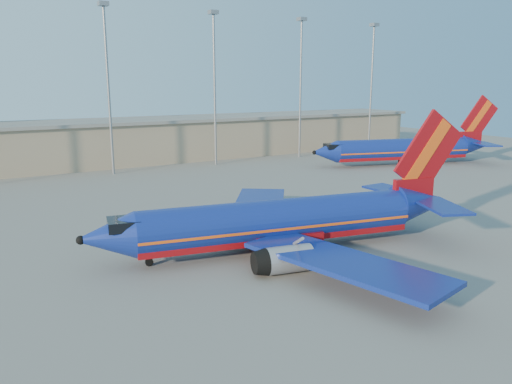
# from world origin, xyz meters

# --- Properties ---
(ground) EXTENTS (220.00, 220.00, 0.00)m
(ground) POSITION_xyz_m (0.00, 0.00, 0.00)
(ground) COLOR slate
(ground) RESTS_ON ground
(terminal_building) EXTENTS (122.00, 16.00, 8.50)m
(terminal_building) POSITION_xyz_m (10.00, 58.00, 4.32)
(terminal_building) COLOR gray
(terminal_building) RESTS_ON ground
(light_mast_row) EXTENTS (101.60, 1.60, 28.65)m
(light_mast_row) POSITION_xyz_m (5.00, 46.00, 17.55)
(light_mast_row) COLOR gray
(light_mast_row) RESTS_ON ground
(aircraft_main) EXTENTS (38.26, 36.46, 13.07)m
(aircraft_main) POSITION_xyz_m (-1.79, -3.15, 2.79)
(aircraft_main) COLOR navy
(aircraft_main) RESTS_ON ground
(aircraft_second) EXTENTS (38.18, 19.20, 13.27)m
(aircraft_second) POSITION_xyz_m (46.68, 26.97, 3.04)
(aircraft_second) COLOR navy
(aircraft_second) RESTS_ON ground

